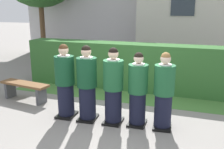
% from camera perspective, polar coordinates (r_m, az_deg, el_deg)
% --- Properties ---
extents(ground_plane, '(60.00, 60.00, 0.00)m').
position_cam_1_polar(ground_plane, '(5.56, 0.00, -10.52)').
color(ground_plane, gray).
extents(student_front_row_0, '(0.43, 0.48, 1.64)m').
position_cam_1_polar(student_front_row_0, '(5.65, -10.50, -1.87)').
color(student_front_row_0, black).
rests_on(student_front_row_0, ground).
extents(student_front_row_1, '(0.43, 0.50, 1.64)m').
position_cam_1_polar(student_front_row_1, '(5.42, -5.64, -2.42)').
color(student_front_row_1, black).
rests_on(student_front_row_1, ground).
extents(student_front_row_2, '(0.42, 0.51, 1.61)m').
position_cam_1_polar(student_front_row_2, '(5.24, 0.29, -3.07)').
color(student_front_row_2, black).
rests_on(student_front_row_2, ground).
extents(student_front_row_3, '(0.40, 0.48, 1.54)m').
position_cam_1_polar(student_front_row_3, '(5.19, 5.82, -3.79)').
color(student_front_row_3, black).
rests_on(student_front_row_3, ground).
extents(student_front_row_4, '(0.41, 0.48, 1.56)m').
position_cam_1_polar(student_front_row_4, '(5.12, 11.57, -4.13)').
color(student_front_row_4, black).
rests_on(student_front_row_4, ground).
extents(hedge, '(7.00, 0.70, 1.37)m').
position_cam_1_polar(hedge, '(7.51, 5.91, 1.73)').
color(hedge, '#33662D').
rests_on(hedge, ground).
extents(wooden_bench, '(1.44, 0.55, 0.48)m').
position_cam_1_polar(wooden_bench, '(7.02, -19.02, -2.79)').
color(wooden_bench, brown).
rests_on(wooden_bench, ground).
extents(lawn_strip, '(7.00, 0.90, 0.01)m').
position_cam_1_polar(lawn_strip, '(6.96, 4.25, -5.16)').
color(lawn_strip, '#477A38').
rests_on(lawn_strip, ground).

